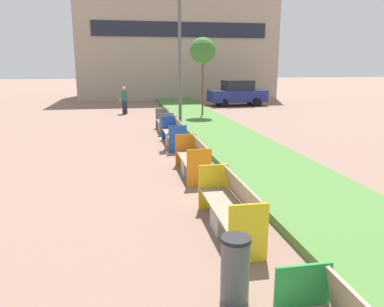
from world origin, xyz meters
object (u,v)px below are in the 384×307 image
at_px(bench_yellow_frame, 230,211).
at_px(bench_blue_frame, 174,135).
at_px(pedestrian_walking, 124,100).
at_px(parked_car_distant, 237,93).
at_px(sapling_tree_far, 203,51).
at_px(bench_orange_frame, 193,161).
at_px(litter_bin, 235,269).
at_px(bench_grey_frame, 165,123).
at_px(street_lamp_post, 180,38).

bearing_deg(bench_yellow_frame, bench_blue_frame, 89.99).
bearing_deg(pedestrian_walking, parked_car_distant, 22.22).
bearing_deg(parked_car_distant, sapling_tree_far, -127.12).
relative_size(bench_orange_frame, litter_bin, 2.42).
height_order(bench_grey_frame, pedestrian_walking, pedestrian_walking).
bearing_deg(pedestrian_walking, sapling_tree_far, -34.04).
bearing_deg(bench_yellow_frame, street_lamp_post, 86.56).
bearing_deg(sapling_tree_far, litter_bin, -100.38).
relative_size(bench_blue_frame, sapling_tree_far, 0.56).
relative_size(bench_blue_frame, parked_car_distant, 0.57).
xyz_separation_m(bench_grey_frame, parked_car_distant, (6.48, 10.10, 0.55)).
distance_m(bench_blue_frame, bench_grey_frame, 3.16).
relative_size(litter_bin, pedestrian_walking, 0.52).
relative_size(bench_yellow_frame, parked_car_distant, 0.53).
bearing_deg(sapling_tree_far, parked_car_distant, 57.85).
relative_size(bench_yellow_frame, bench_blue_frame, 0.94).
bearing_deg(bench_orange_frame, pedestrian_walking, 97.35).
distance_m(bench_grey_frame, pedestrian_walking, 6.97).
height_order(bench_orange_frame, street_lamp_post, street_lamp_post).
bearing_deg(bench_grey_frame, sapling_tree_far, 56.41).
distance_m(bench_orange_frame, bench_blue_frame, 3.91).
bearing_deg(street_lamp_post, parked_car_distant, 61.21).
distance_m(bench_orange_frame, bench_grey_frame, 7.08).
relative_size(bench_blue_frame, pedestrian_walking, 1.47).
relative_size(bench_blue_frame, bench_grey_frame, 1.29).
xyz_separation_m(litter_bin, sapling_tree_far, (3.03, 16.55, 3.25)).
bearing_deg(litter_bin, bench_yellow_frame, 75.86).
relative_size(bench_orange_frame, parked_car_distant, 0.48).
relative_size(bench_blue_frame, street_lamp_post, 0.33).
height_order(litter_bin, sapling_tree_far, sapling_tree_far).
bearing_deg(pedestrian_walking, litter_bin, -86.24).
bearing_deg(street_lamp_post, bench_blue_frame, -103.25).
bearing_deg(bench_blue_frame, bench_grey_frame, 90.12).
bearing_deg(bench_grey_frame, bench_orange_frame, -89.98).
bearing_deg(bench_grey_frame, parked_car_distant, 57.30).
height_order(bench_grey_frame, parked_car_distant, parked_car_distant).
distance_m(bench_orange_frame, pedestrian_walking, 13.92).
bearing_deg(litter_bin, pedestrian_walking, 93.76).
bearing_deg(bench_yellow_frame, sapling_tree_far, 80.14).
xyz_separation_m(bench_grey_frame, pedestrian_walking, (-1.78, 6.72, 0.48)).
height_order(sapling_tree_far, pedestrian_walking, sapling_tree_far).
distance_m(bench_yellow_frame, bench_grey_frame, 10.73).
height_order(street_lamp_post, pedestrian_walking, street_lamp_post).
distance_m(bench_yellow_frame, sapling_tree_far, 15.13).
relative_size(bench_grey_frame, street_lamp_post, 0.26).
distance_m(bench_yellow_frame, pedestrian_walking, 17.55).
bearing_deg(street_lamp_post, bench_orange_frame, -95.38).
xyz_separation_m(bench_yellow_frame, bench_orange_frame, (-0.00, 3.65, -0.01)).
height_order(bench_blue_frame, litter_bin, bench_blue_frame).
height_order(bench_orange_frame, litter_bin, bench_orange_frame).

